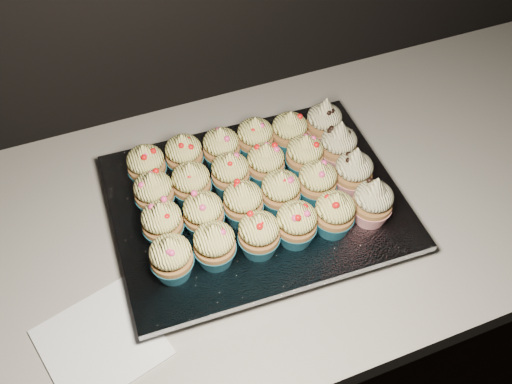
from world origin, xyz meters
TOP-DOWN VIEW (x-y plane):
  - cabinet at (0.00, 1.70)m, footprint 2.40×0.60m
  - worktop at (0.00, 1.70)m, footprint 2.44×0.64m
  - napkin at (-0.50, 1.55)m, footprint 0.19×0.19m
  - baking_tray at (-0.21, 1.69)m, footprint 0.44×0.34m
  - foil_lining at (-0.21, 1.69)m, footprint 0.48×0.38m
  - cupcake_0 at (-0.37, 1.60)m, footprint 0.06×0.06m
  - cupcake_1 at (-0.31, 1.60)m, footprint 0.06×0.06m
  - cupcake_2 at (-0.24, 1.60)m, footprint 0.06×0.06m
  - cupcake_3 at (-0.18, 1.60)m, footprint 0.06×0.06m
  - cupcake_4 at (-0.12, 1.59)m, footprint 0.06×0.06m
  - cupcake_5 at (-0.06, 1.59)m, footprint 0.06×0.06m
  - cupcake_6 at (-0.37, 1.67)m, footprint 0.06×0.06m
  - cupcake_7 at (-0.31, 1.66)m, footprint 0.06×0.06m
  - cupcake_8 at (-0.24, 1.66)m, footprint 0.06×0.06m
  - cupcake_9 at (-0.18, 1.66)m, footprint 0.06×0.06m
  - cupcake_10 at (-0.12, 1.66)m, footprint 0.06×0.06m
  - cupcake_11 at (-0.06, 1.66)m, footprint 0.06×0.06m
  - cupcake_12 at (-0.36, 1.73)m, footprint 0.06×0.06m
  - cupcake_13 at (-0.30, 1.73)m, footprint 0.06×0.06m
  - cupcake_14 at (-0.24, 1.73)m, footprint 0.06×0.06m
  - cupcake_15 at (-0.18, 1.73)m, footprint 0.06×0.06m
  - cupcake_16 at (-0.11, 1.72)m, footprint 0.06×0.06m
  - cupcake_17 at (-0.05, 1.72)m, footprint 0.06×0.06m
  - cupcake_18 at (-0.36, 1.79)m, footprint 0.06×0.06m
  - cupcake_19 at (-0.30, 1.79)m, footprint 0.06×0.06m
  - cupcake_20 at (-0.24, 1.79)m, footprint 0.06×0.06m
  - cupcake_21 at (-0.17, 1.79)m, footprint 0.06×0.06m
  - cupcake_22 at (-0.11, 1.78)m, footprint 0.06×0.06m
  - cupcake_23 at (-0.05, 1.78)m, footprint 0.06×0.06m

SIDE VIEW (x-z plane):
  - cabinet at x=0.00m, z-range 0.00..0.86m
  - worktop at x=0.00m, z-range 0.86..0.90m
  - napkin at x=-0.50m, z-range 0.90..0.90m
  - baking_tray at x=-0.21m, z-range 0.90..0.92m
  - foil_lining at x=-0.21m, z-range 0.92..0.93m
  - cupcake_0 at x=-0.37m, z-range 0.93..1.01m
  - cupcake_1 at x=-0.31m, z-range 0.93..1.01m
  - cupcake_2 at x=-0.24m, z-range 0.93..1.01m
  - cupcake_3 at x=-0.18m, z-range 0.93..1.01m
  - cupcake_4 at x=-0.12m, z-range 0.93..1.01m
  - cupcake_6 at x=-0.37m, z-range 0.93..1.01m
  - cupcake_7 at x=-0.31m, z-range 0.93..1.01m
  - cupcake_8 at x=-0.24m, z-range 0.93..1.01m
  - cupcake_9 at x=-0.18m, z-range 0.93..1.01m
  - cupcake_10 at x=-0.12m, z-range 0.93..1.01m
  - cupcake_12 at x=-0.36m, z-range 0.93..1.01m
  - cupcake_13 at x=-0.30m, z-range 0.93..1.01m
  - cupcake_14 at x=-0.24m, z-range 0.93..1.01m
  - cupcake_15 at x=-0.18m, z-range 0.93..1.01m
  - cupcake_16 at x=-0.11m, z-range 0.93..1.01m
  - cupcake_18 at x=-0.36m, z-range 0.93..1.01m
  - cupcake_19 at x=-0.30m, z-range 0.93..1.01m
  - cupcake_20 at x=-0.24m, z-range 0.93..1.01m
  - cupcake_21 at x=-0.17m, z-range 0.93..1.01m
  - cupcake_22 at x=-0.11m, z-range 0.93..1.01m
  - cupcake_5 at x=-0.06m, z-range 0.93..1.02m
  - cupcake_11 at x=-0.06m, z-range 0.93..1.02m
  - cupcake_17 at x=-0.05m, z-range 0.93..1.02m
  - cupcake_23 at x=-0.05m, z-range 0.93..1.02m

